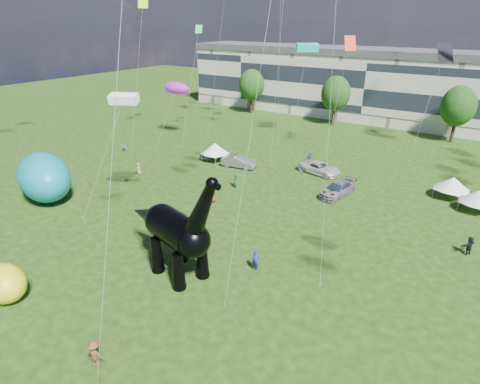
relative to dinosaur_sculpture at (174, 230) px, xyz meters
The scene contains 16 objects.
ground 5.97m from the dinosaur_sculpture, 22.11° to the right, with size 220.00×220.00×0.00m, color #16330C.
terrace_row 60.38m from the dinosaur_sculpture, 93.46° to the left, with size 78.00×11.00×12.00m, color beige.
tree_far_left 57.35m from the dinosaur_sculpture, 116.59° to the left, with size 5.20×5.20×9.44m.
tree_mid_left 51.86m from the dinosaur_sculpture, 98.49° to the left, with size 5.20×5.20×9.44m.
tree_mid_right 52.76m from the dinosaur_sculpture, 76.44° to the left, with size 5.20×5.20×9.44m.
dinosaur_sculpture is the anchor object (origin of this frame).
car_silver 28.35m from the dinosaur_sculpture, 122.01° to the left, with size 1.78×4.42×1.50m, color #B1B1B6.
car_grey 24.52m from the dinosaur_sculpture, 112.48° to the left, with size 1.65×4.73×1.56m, color gray.
car_white 26.48m from the dinosaur_sculpture, 88.69° to the left, with size 2.53×5.49×1.53m, color silver.
car_dark 21.82m from the dinosaur_sculpture, 76.48° to the left, with size 2.15×5.28×1.53m, color #595960.
gazebo_near 31.60m from the dinosaur_sculpture, 60.18° to the left, with size 4.39×4.39×2.48m.
gazebo_far 31.26m from the dinosaur_sculpture, 53.71° to the left, with size 4.42×4.42×2.41m.
gazebo_left 26.65m from the dinosaur_sculpture, 120.62° to the left, with size 4.03×4.03×2.54m.
inflatable_teal 21.17m from the dinosaur_sculpture, behind, with size 8.33×5.21×5.21m, color #0D88A5.
inflatable_yellow 12.23m from the dinosaur_sculpture, 129.05° to the right, with size 3.57×2.74×2.74m, color #FDF61A.
visitors 13.17m from the dinosaur_sculpture, 86.61° to the left, with size 57.44×46.44×1.89m.
Camera 1 is at (14.68, -17.47, 18.43)m, focal length 30.00 mm.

